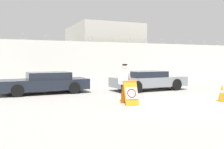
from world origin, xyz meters
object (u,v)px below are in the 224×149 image
barricade_sign (130,93)px  parked_car_rear_sedan (148,80)px  traffic_cone_near (222,93)px  parked_car_front_coupe (45,82)px  security_guard (125,81)px

barricade_sign → parked_car_rear_sedan: (3.30, 3.97, 0.12)m
barricade_sign → traffic_cone_near: 4.31m
barricade_sign → parked_car_front_coupe: (-2.77, 5.04, 0.11)m
security_guard → traffic_cone_near: size_ratio=2.17×
barricade_sign → parked_car_front_coupe: 5.75m
security_guard → parked_car_front_coupe: bearing=167.1°
security_guard → parked_car_rear_sedan: 4.76m
traffic_cone_near → parked_car_front_coupe: size_ratio=0.16×
security_guard → parked_car_rear_sedan: size_ratio=0.35×
traffic_cone_near → security_guard: bearing=160.9°
parked_car_front_coupe → parked_car_rear_sedan: (6.07, -1.07, 0.01)m
barricade_sign → traffic_cone_near: size_ratio=1.30×
traffic_cone_near → parked_car_rear_sedan: parked_car_rear_sedan is taller
parked_car_front_coupe → traffic_cone_near: bearing=138.1°
traffic_cone_near → parked_car_rear_sedan: (-0.91, 4.87, 0.23)m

